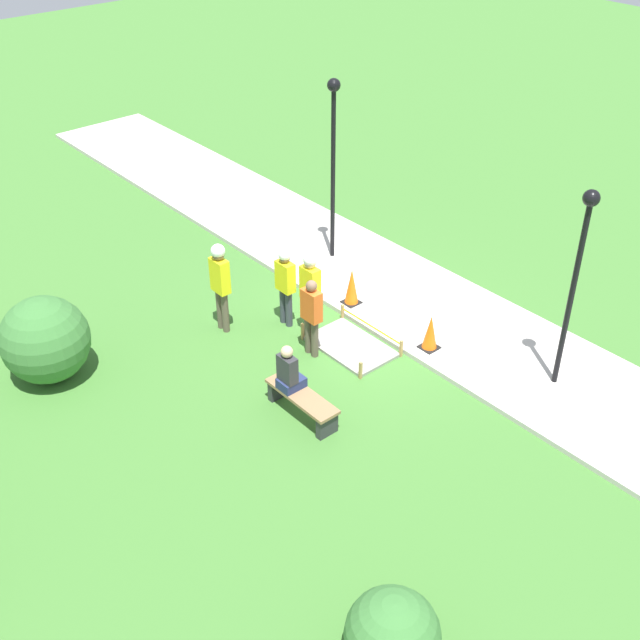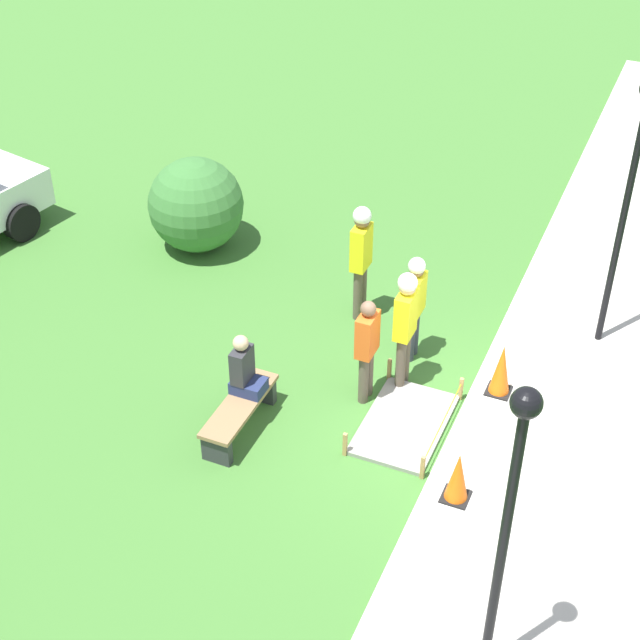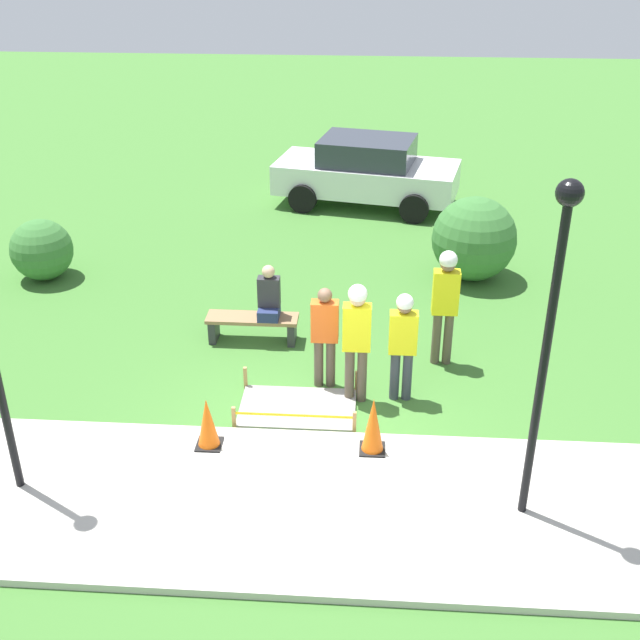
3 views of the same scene
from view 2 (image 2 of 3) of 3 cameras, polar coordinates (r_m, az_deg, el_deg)
The scene contains 14 objects.
ground_plane at distance 13.44m, azimuth 7.87°, elevation -6.07°, with size 60.00×60.00×0.00m, color #3D702D.
sidewalk at distance 13.24m, azimuth 13.99°, elevation -7.48°, with size 28.00×2.93×0.10m.
wet_concrete_patch at distance 13.32m, azimuth 4.94°, elevation -6.04°, with size 1.72×1.11×0.37m.
traffic_cone_near_patch at distance 12.08m, azimuth 8.02°, elevation -9.01°, with size 0.34×0.34×0.72m.
traffic_cone_far_patch at distance 13.66m, azimuth 10.51°, elevation -2.84°, with size 0.34×0.34×0.80m.
park_bench at distance 13.09m, azimuth -4.69°, elevation -5.33°, with size 1.51×0.44×0.45m.
person_seated_on_bench at distance 12.98m, azimuth -4.43°, elevation -2.90°, with size 0.36×0.44×0.89m.
worker_supervisor at distance 13.92m, azimuth 5.52°, elevation 1.17°, with size 0.40×0.25×1.71m.
worker_assistant at distance 14.65m, azimuth 2.41°, elevation 4.01°, with size 0.40×0.28×1.92m.
worker_trainee at distance 13.32m, azimuth 4.99°, elevation 0.02°, with size 0.40×0.27×1.87m.
bystander_in_orange_shirt at distance 13.18m, azimuth 2.75°, elevation -1.48°, with size 0.40×0.22×1.62m.
lamppost_near at distance 13.84m, azimuth 17.66°, elevation 7.78°, with size 0.28×0.28×4.08m.
lamppost_far at distance 8.94m, azimuth 11.01°, elevation -10.30°, with size 0.28×0.28×3.76m.
shrub_rounded_near at distance 16.70m, azimuth -7.23°, elevation 6.66°, with size 1.61×1.61×1.61m.
Camera 2 is at (-9.75, -2.23, 8.97)m, focal length 55.00 mm.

